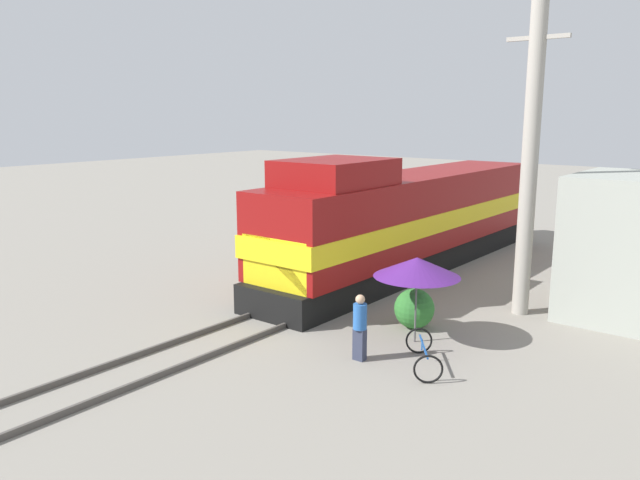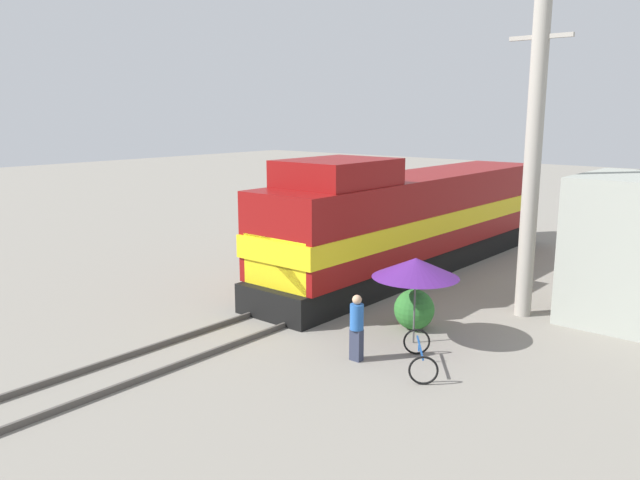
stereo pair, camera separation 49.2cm
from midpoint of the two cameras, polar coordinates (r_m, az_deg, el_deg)
ground_plane at (r=20.12m, az=-0.98°, el=-5.84°), size 120.00×120.00×0.00m
rail_near at (r=20.54m, az=-2.53°, el=-5.27°), size 0.08×28.46×0.15m
rail_far at (r=19.67m, az=0.65°, el=-6.02°), size 0.08×28.46×0.15m
locomotive at (r=23.99m, az=7.27°, el=1.77°), size 2.98×16.51×4.56m
utility_pole at (r=19.22m, az=17.93°, el=6.89°), size 1.80×0.49×9.19m
vendor_umbrella at (r=16.44m, az=8.01°, el=-2.47°), size 2.29×2.29×2.32m
billboard_sign at (r=19.38m, az=24.20°, el=-0.17°), size 2.29×0.12×3.31m
shrub_cluster at (r=17.92m, az=7.84°, el=-6.23°), size 1.14×1.14×1.14m
person_bystander at (r=15.44m, az=2.75°, el=-7.76°), size 0.34×0.34×1.68m
bicycle at (r=15.34m, az=8.51°, el=-10.24°), size 1.64×1.89×0.68m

